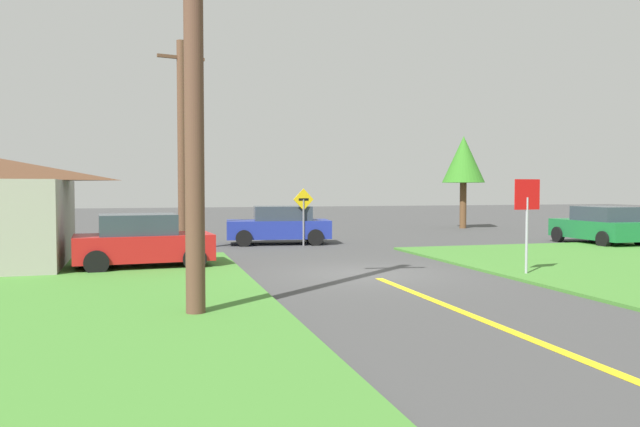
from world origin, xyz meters
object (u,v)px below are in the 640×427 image
at_px(parked_car_near_building, 142,241).
at_px(utility_pole_mid, 182,144).
at_px(car_on_crossroad, 600,226).
at_px(utility_pole_near, 194,54).
at_px(oak_tree_left, 464,160).
at_px(direction_sign, 304,210).
at_px(car_approaching_junction, 279,225).
at_px(stop_sign, 527,207).

relative_size(parked_car_near_building, utility_pole_mid, 0.51).
bearing_deg(car_on_crossroad, utility_pole_near, 119.97).
xyz_separation_m(car_on_crossroad, utility_pole_mid, (-17.11, 2.30, 3.28)).
relative_size(car_on_crossroad, oak_tree_left, 0.76).
bearing_deg(parked_car_near_building, direction_sign, 36.73).
bearing_deg(car_approaching_junction, utility_pole_near, 79.21).
bearing_deg(stop_sign, direction_sign, -76.21).
distance_m(stop_sign, car_on_crossroad, 11.21).
distance_m(car_on_crossroad, oak_tree_left, 11.42).
distance_m(car_approaching_junction, utility_pole_near, 15.26).
relative_size(direction_sign, oak_tree_left, 0.43).
height_order(stop_sign, direction_sign, stop_sign).
bearing_deg(utility_pole_near, oak_tree_left, 51.07).
distance_m(stop_sign, oak_tree_left, 20.02).
bearing_deg(utility_pole_mid, parked_car_near_building, -105.46).
bearing_deg(utility_pole_near, car_approaching_junction, 72.33).
height_order(stop_sign, parked_car_near_building, stop_sign).
bearing_deg(stop_sign, oak_tree_left, -120.39).
relative_size(parked_car_near_building, oak_tree_left, 0.75).
bearing_deg(parked_car_near_building, stop_sign, -28.75).
height_order(parked_car_near_building, direction_sign, direction_sign).
bearing_deg(car_on_crossroad, car_approaching_junction, 73.24).
relative_size(car_approaching_junction, direction_sign, 1.91).
distance_m(car_on_crossroad, direction_sign, 12.54).
bearing_deg(direction_sign, car_approaching_junction, 127.06).
relative_size(utility_pole_mid, oak_tree_left, 1.46).
relative_size(parked_car_near_building, utility_pole_near, 0.43).
bearing_deg(car_approaching_junction, direction_sign, 133.93).
xyz_separation_m(utility_pole_near, utility_pole_mid, (0.36, 12.46, -0.74)).
bearing_deg(parked_car_near_building, utility_pole_near, -86.75).
bearing_deg(utility_pole_near, parked_car_near_building, 98.16).
distance_m(utility_pole_mid, oak_tree_left, 18.79).
xyz_separation_m(stop_sign, utility_pole_near, (-8.99, -2.90, 2.96)).
height_order(stop_sign, oak_tree_left, oak_tree_left).
height_order(utility_pole_near, utility_pole_mid, utility_pole_near).
bearing_deg(direction_sign, parked_car_near_building, -138.36).
bearing_deg(car_on_crossroad, oak_tree_left, 2.04).
bearing_deg(utility_pole_mid, car_approaching_junction, 20.88).
height_order(stop_sign, car_approaching_junction, stop_sign).
xyz_separation_m(stop_sign, oak_tree_left, (8.05, 18.20, 2.15)).
xyz_separation_m(utility_pole_near, direction_sign, (5.27, 12.97, -3.36)).
xyz_separation_m(parked_car_near_building, utility_pole_near, (1.05, -7.34, 4.03)).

